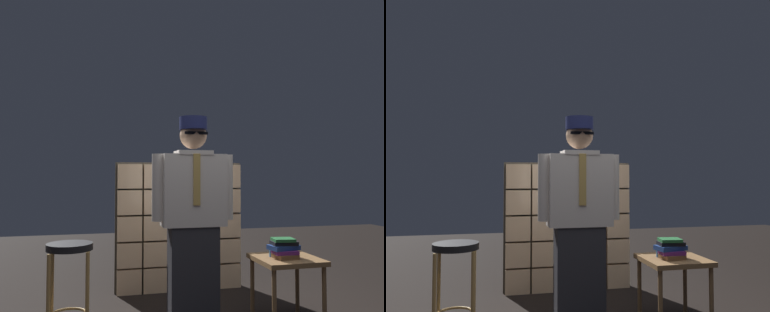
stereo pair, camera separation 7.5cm
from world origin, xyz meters
The scene contains 6 objects.
glass_block_wall centered at (0.00, 1.43, 0.68)m, with size 1.41×0.10×1.41m.
standing_person centered at (-0.13, 0.33, 0.90)m, with size 0.69×0.29×1.73m.
bar_stool centered at (-1.10, 0.26, 0.55)m, with size 0.34×0.34×0.74m.
side_table centered at (0.67, 0.27, 0.48)m, with size 0.52×0.52×0.55m.
book_stack centered at (0.63, 0.24, 0.63)m, with size 0.26×0.21×0.17m.
coffee_mug centered at (0.58, 0.31, 0.60)m, with size 0.13×0.08×0.09m.
Camera 1 is at (-0.94, -2.87, 1.24)m, focal length 37.38 mm.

